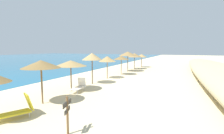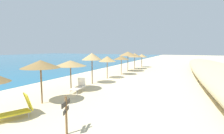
{
  "view_description": "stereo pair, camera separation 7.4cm",
  "coord_description": "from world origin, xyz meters",
  "px_view_note": "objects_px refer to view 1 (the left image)",
  "views": [
    {
      "loc": [
        -18.29,
        -5.98,
        3.41
      ],
      "look_at": [
        0.43,
        2.33,
        1.25
      ],
      "focal_mm": 28.1,
      "sensor_mm": 36.0,
      "label": 1
    },
    {
      "loc": [
        -18.26,
        -6.05,
        3.41
      ],
      "look_at": [
        0.43,
        2.33,
        1.25
      ],
      "focal_mm": 28.1,
      "sensor_mm": 36.0,
      "label": 2
    }
  ],
  "objects_px": {
    "beach_umbrella_5": "(121,58)",
    "wooden_signpost": "(67,112)",
    "beach_umbrella_1": "(41,64)",
    "lounge_chair_0": "(18,110)",
    "beach_umbrella_6": "(128,54)",
    "beach_umbrella_4": "(107,59)",
    "beach_umbrella_8": "(142,56)",
    "beach_umbrella_3": "(92,57)",
    "lounge_chair_1": "(79,86)",
    "beach_umbrella_2": "(71,63)",
    "beach_umbrella_7": "(134,55)"
  },
  "relations": [
    {
      "from": "beach_umbrella_3",
      "to": "lounge_chair_1",
      "type": "bearing_deg",
      "value": -169.48
    },
    {
      "from": "beach_umbrella_8",
      "to": "wooden_signpost",
      "type": "relative_size",
      "value": 1.55
    },
    {
      "from": "beach_umbrella_4",
      "to": "wooden_signpost",
      "type": "xyz_separation_m",
      "value": [
        -12.46,
        -4.2,
        -1.3
      ]
    },
    {
      "from": "wooden_signpost",
      "to": "beach_umbrella_2",
      "type": "bearing_deg",
      "value": 18.07
    },
    {
      "from": "beach_umbrella_1",
      "to": "beach_umbrella_8",
      "type": "bearing_deg",
      "value": -0.78
    },
    {
      "from": "beach_umbrella_6",
      "to": "beach_umbrella_8",
      "type": "relative_size",
      "value": 1.23
    },
    {
      "from": "beach_umbrella_6",
      "to": "lounge_chair_1",
      "type": "relative_size",
      "value": 1.85
    },
    {
      "from": "beach_umbrella_8",
      "to": "wooden_signpost",
      "type": "bearing_deg",
      "value": -171.95
    },
    {
      "from": "beach_umbrella_8",
      "to": "beach_umbrella_6",
      "type": "bearing_deg",
      "value": 176.26
    },
    {
      "from": "beach_umbrella_1",
      "to": "lounge_chair_0",
      "type": "bearing_deg",
      "value": -162.68
    },
    {
      "from": "beach_umbrella_4",
      "to": "beach_umbrella_8",
      "type": "distance_m",
      "value": 13.22
    },
    {
      "from": "lounge_chair_0",
      "to": "beach_umbrella_7",
      "type": "bearing_deg",
      "value": -63.26
    },
    {
      "from": "beach_umbrella_1",
      "to": "beach_umbrella_2",
      "type": "relative_size",
      "value": 1.07
    },
    {
      "from": "beach_umbrella_8",
      "to": "lounge_chair_1",
      "type": "bearing_deg",
      "value": 180.0
    },
    {
      "from": "beach_umbrella_5",
      "to": "lounge_chair_0",
      "type": "bearing_deg",
      "value": -178.28
    },
    {
      "from": "beach_umbrella_4",
      "to": "beach_umbrella_7",
      "type": "height_order",
      "value": "beach_umbrella_7"
    },
    {
      "from": "beach_umbrella_1",
      "to": "beach_umbrella_4",
      "type": "bearing_deg",
      "value": 1.44
    },
    {
      "from": "beach_umbrella_1",
      "to": "lounge_chair_0",
      "type": "height_order",
      "value": "beach_umbrella_1"
    },
    {
      "from": "beach_umbrella_4",
      "to": "lounge_chair_0",
      "type": "height_order",
      "value": "beach_umbrella_4"
    },
    {
      "from": "beach_umbrella_4",
      "to": "wooden_signpost",
      "type": "distance_m",
      "value": 13.21
    },
    {
      "from": "beach_umbrella_1",
      "to": "beach_umbrella_6",
      "type": "height_order",
      "value": "beach_umbrella_6"
    },
    {
      "from": "beach_umbrella_2",
      "to": "lounge_chair_1",
      "type": "bearing_deg",
      "value": -82.19
    },
    {
      "from": "beach_umbrella_6",
      "to": "beach_umbrella_7",
      "type": "relative_size",
      "value": 1.12
    },
    {
      "from": "beach_umbrella_6",
      "to": "beach_umbrella_2",
      "type": "bearing_deg",
      "value": 178.87
    },
    {
      "from": "beach_umbrella_4",
      "to": "beach_umbrella_5",
      "type": "bearing_deg",
      "value": -8.55
    },
    {
      "from": "beach_umbrella_5",
      "to": "beach_umbrella_6",
      "type": "xyz_separation_m",
      "value": [
        3.57,
        0.34,
        0.43
      ]
    },
    {
      "from": "beach_umbrella_7",
      "to": "wooden_signpost",
      "type": "bearing_deg",
      "value": -169.91
    },
    {
      "from": "beach_umbrella_5",
      "to": "beach_umbrella_7",
      "type": "xyz_separation_m",
      "value": [
        6.83,
        0.28,
        0.1
      ]
    },
    {
      "from": "beach_umbrella_2",
      "to": "wooden_signpost",
      "type": "bearing_deg",
      "value": -144.1
    },
    {
      "from": "wooden_signpost",
      "to": "beach_umbrella_1",
      "type": "bearing_deg",
      "value": 39.16
    },
    {
      "from": "beach_umbrella_1",
      "to": "wooden_signpost",
      "type": "bearing_deg",
      "value": -123.0
    },
    {
      "from": "beach_umbrella_8",
      "to": "lounge_chair_0",
      "type": "relative_size",
      "value": 1.35
    },
    {
      "from": "beach_umbrella_1",
      "to": "beach_umbrella_8",
      "type": "xyz_separation_m",
      "value": [
        23.11,
        -0.32,
        -0.33
      ]
    },
    {
      "from": "beach_umbrella_3",
      "to": "beach_umbrella_7",
      "type": "distance_m",
      "value": 13.38
    },
    {
      "from": "beach_umbrella_5",
      "to": "lounge_chair_1",
      "type": "relative_size",
      "value": 1.54
    },
    {
      "from": "lounge_chair_0",
      "to": "beach_umbrella_6",
      "type": "bearing_deg",
      "value": -62.77
    },
    {
      "from": "beach_umbrella_5",
      "to": "beach_umbrella_7",
      "type": "distance_m",
      "value": 6.84
    },
    {
      "from": "lounge_chair_0",
      "to": "beach_umbrella_4",
      "type": "bearing_deg",
      "value": -60.74
    },
    {
      "from": "lounge_chair_1",
      "to": "wooden_signpost",
      "type": "bearing_deg",
      "value": 113.51
    },
    {
      "from": "beach_umbrella_3",
      "to": "lounge_chair_1",
      "type": "xyz_separation_m",
      "value": [
        -3.06,
        -0.57,
        -2.23
      ]
    },
    {
      "from": "beach_umbrella_1",
      "to": "beach_umbrella_5",
      "type": "xyz_separation_m",
      "value": [
        13.09,
        -0.23,
        -0.23
      ]
    },
    {
      "from": "beach_umbrella_3",
      "to": "beach_umbrella_4",
      "type": "height_order",
      "value": "beach_umbrella_3"
    },
    {
      "from": "beach_umbrella_3",
      "to": "beach_umbrella_5",
      "type": "bearing_deg",
      "value": -4.23
    },
    {
      "from": "wooden_signpost",
      "to": "beach_umbrella_8",
      "type": "bearing_deg",
      "value": -9.78
    },
    {
      "from": "beach_umbrella_4",
      "to": "lounge_chair_1",
      "type": "relative_size",
      "value": 1.6
    },
    {
      "from": "beach_umbrella_3",
      "to": "wooden_signpost",
      "type": "bearing_deg",
      "value": -155.25
    },
    {
      "from": "beach_umbrella_7",
      "to": "beach_umbrella_4",
      "type": "bearing_deg",
      "value": 178.88
    },
    {
      "from": "beach_umbrella_5",
      "to": "wooden_signpost",
      "type": "height_order",
      "value": "beach_umbrella_5"
    },
    {
      "from": "beach_umbrella_4",
      "to": "beach_umbrella_2",
      "type": "bearing_deg",
      "value": 178.96
    },
    {
      "from": "beach_umbrella_2",
      "to": "beach_umbrella_7",
      "type": "distance_m",
      "value": 16.53
    }
  ]
}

